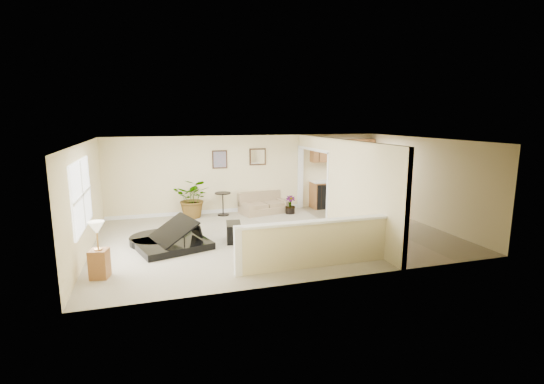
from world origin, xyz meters
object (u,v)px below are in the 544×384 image
object	(u,v)px
accent_table	(223,201)
lamp_stand	(99,254)
piano_bench	(234,232)
piano	(170,221)
palm_plant	(193,198)
small_plant	(290,206)
loveseat	(264,202)

from	to	relation	value
accent_table	lamp_stand	xyz separation A→B (m)	(-3.15, -4.26, 0.01)
piano_bench	lamp_stand	size ratio (longest dim) A/B	0.62
piano	lamp_stand	world-z (taller)	piano
palm_plant	small_plant	distance (m)	3.08
piano	piano_bench	size ratio (longest dim) A/B	3.13
piano_bench	palm_plant	bearing A→B (deg)	104.56
loveseat	palm_plant	distance (m)	2.28
small_plant	lamp_stand	world-z (taller)	lamp_stand
loveseat	accent_table	bearing A→B (deg)	167.46
piano	small_plant	distance (m)	4.50
piano_bench	accent_table	bearing A→B (deg)	85.63
palm_plant	small_plant	size ratio (longest dim) A/B	2.38
accent_table	lamp_stand	size ratio (longest dim) A/B	0.65
piano_bench	piano	bearing A→B (deg)	177.85
piano	piano_bench	world-z (taller)	piano
lamp_stand	accent_table	bearing A→B (deg)	53.57
piano	palm_plant	xyz separation A→B (m)	(0.83, 2.67, -0.03)
piano_bench	lamp_stand	distance (m)	3.32
loveseat	palm_plant	bearing A→B (deg)	167.74
piano	palm_plant	distance (m)	2.79
piano_bench	loveseat	size ratio (longest dim) A/B	0.41
palm_plant	small_plant	xyz separation A→B (m)	(3.04, -0.39, -0.35)
loveseat	small_plant	distance (m)	0.88
loveseat	palm_plant	world-z (taller)	palm_plant
piano_bench	small_plant	world-z (taller)	small_plant
accent_table	small_plant	world-z (taller)	accent_table
piano_bench	lamp_stand	xyz separation A→B (m)	(-2.94, -1.52, 0.24)
palm_plant	loveseat	bearing A→B (deg)	0.60
small_plant	piano_bench	bearing A→B (deg)	-134.98
piano_bench	accent_table	distance (m)	2.76
loveseat	accent_table	distance (m)	1.36
lamp_stand	loveseat	bearing A→B (deg)	43.53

